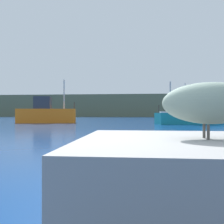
% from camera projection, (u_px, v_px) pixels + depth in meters
% --- Properties ---
extents(ground_plane, '(260.00, 260.00, 0.00)m').
position_uv_depth(ground_plane, '(96.00, 200.00, 2.74)').
color(ground_plane, navy).
extents(hillside_backdrop, '(140.00, 17.32, 5.77)m').
position_uv_depth(hillside_backdrop, '(133.00, 106.00, 67.32)').
color(hillside_backdrop, '#5B664C').
rests_on(hillside_backdrop, ground).
extents(pier_dock, '(2.74, 2.22, 0.75)m').
position_uv_depth(pier_dock, '(211.00, 175.00, 2.45)').
color(pier_dock, gray).
rests_on(pier_dock, ground).
extents(pelican, '(1.33, 0.47, 0.95)m').
position_uv_depth(pelican, '(213.00, 102.00, 2.45)').
color(pelican, gray).
rests_on(pelican, pier_dock).
extents(fishing_boat_teal, '(6.20, 3.20, 3.83)m').
position_uv_depth(fishing_boat_teal, '(189.00, 114.00, 21.41)').
color(fishing_boat_teal, teal).
rests_on(fishing_boat_teal, ground).
extents(fishing_boat_white, '(4.96, 1.87, 5.63)m').
position_uv_depth(fishing_boat_white, '(176.00, 113.00, 36.38)').
color(fishing_boat_white, white).
rests_on(fishing_boat_white, ground).
extents(fishing_boat_orange, '(5.94, 2.65, 4.41)m').
position_uv_depth(fishing_boat_orange, '(46.00, 114.00, 23.83)').
color(fishing_boat_orange, orange).
rests_on(fishing_boat_orange, ground).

